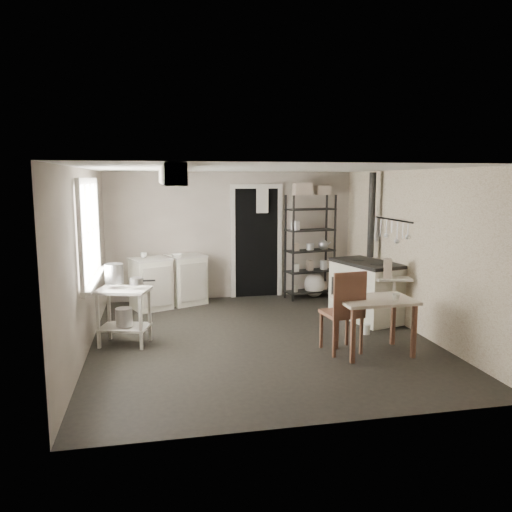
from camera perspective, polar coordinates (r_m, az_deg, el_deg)
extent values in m
plane|color=black|center=(6.95, 0.50, -9.37)|extent=(5.00, 5.00, 0.00)
plane|color=silver|center=(6.61, 0.52, 9.95)|extent=(5.00, 5.00, 0.00)
cube|color=#AA9E91|center=(9.12, -2.75, 2.36)|extent=(4.50, 0.02, 2.30)
cube|color=#AA9E91|center=(4.31, 7.43, -4.88)|extent=(4.50, 0.02, 2.30)
cube|color=#AA9E91|center=(6.60, -18.97, -0.55)|extent=(0.02, 5.00, 2.30)
cube|color=#AA9E91|center=(7.48, 17.64, 0.56)|extent=(0.02, 5.00, 2.30)
cylinder|color=silver|center=(6.79, -15.92, -1.95)|extent=(0.25, 0.25, 0.26)
cylinder|color=silver|center=(6.68, -13.49, -2.81)|extent=(0.19, 0.19, 0.09)
cylinder|color=silver|center=(6.77, -14.85, -6.75)|extent=(0.23, 0.23, 0.24)
imported|color=white|center=(8.55, -9.02, 0.50)|extent=(0.25, 0.25, 0.06)
imported|color=white|center=(8.55, -12.72, 0.48)|extent=(0.14, 0.14, 0.09)
imported|color=white|center=(9.03, 4.31, 3.72)|extent=(0.11, 0.11, 0.21)
cube|color=#C5B29E|center=(9.02, 5.32, 7.74)|extent=(0.32, 0.29, 0.21)
cube|color=#C5B29E|center=(9.18, 7.66, 7.59)|extent=(0.27, 0.26, 0.16)
cube|color=#C5B29E|center=(7.34, 14.84, -0.57)|extent=(0.17, 0.21, 0.27)
imported|color=white|center=(6.30, 15.74, -4.02)|extent=(0.11, 0.11, 0.09)
ellipsoid|color=silver|center=(9.32, 6.69, -3.22)|extent=(0.48, 0.44, 0.46)
cylinder|color=white|center=(7.28, 12.48, -8.13)|extent=(0.15, 0.15, 0.14)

